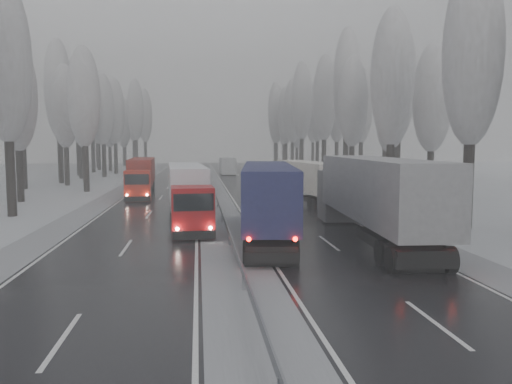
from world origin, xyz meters
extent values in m
plane|color=silver|center=(0.00, 0.00, 0.00)|extent=(260.00, 260.00, 0.00)
cube|color=black|center=(5.25, 30.00, 0.01)|extent=(7.50, 200.00, 0.03)
cube|color=black|center=(-5.25, 30.00, 0.01)|extent=(7.50, 200.00, 0.03)
cube|color=#989A9F|center=(0.00, 30.00, 0.02)|extent=(3.00, 200.00, 0.04)
cube|color=#989A9F|center=(10.20, 30.00, 0.02)|extent=(2.40, 200.00, 0.04)
cube|color=#989A9F|center=(-10.20, 30.00, 0.02)|extent=(2.40, 200.00, 0.04)
cube|color=slate|center=(0.00, 30.00, 0.60)|extent=(0.06, 200.00, 0.32)
cube|color=slate|center=(0.00, 28.00, 0.30)|extent=(0.12, 0.12, 0.60)
cube|color=slate|center=(0.00, 60.00, 0.30)|extent=(0.12, 0.12, 0.60)
cylinder|color=black|center=(15.04, 15.67, 2.80)|extent=(0.68, 0.68, 5.60)
ellipsoid|color=gray|center=(15.04, 15.67, 10.80)|extent=(3.60, 3.60, 11.45)
cylinder|color=black|center=(14.51, 27.03, 2.81)|extent=(0.68, 0.68, 5.62)
ellipsoid|color=gray|center=(14.51, 27.03, 10.84)|extent=(3.60, 3.60, 11.48)
cylinder|color=black|center=(20.02, 31.03, 2.47)|extent=(0.64, 0.64, 4.94)
ellipsoid|color=gray|center=(20.02, 31.03, 9.53)|extent=(3.60, 3.60, 10.09)
cylinder|color=black|center=(17.90, 35.17, 2.66)|extent=(0.66, 0.66, 5.32)
ellipsoid|color=gray|center=(17.90, 35.17, 10.27)|extent=(3.60, 3.60, 10.88)
cylinder|color=black|center=(20.12, 39.17, 3.16)|extent=(0.72, 0.72, 6.31)
ellipsoid|color=gray|center=(20.12, 39.17, 12.17)|extent=(3.60, 3.60, 12.90)
cylinder|color=black|center=(17.02, 45.60, 2.69)|extent=(0.67, 0.67, 5.38)
ellipsoid|color=gray|center=(17.02, 45.60, 10.37)|extent=(3.60, 3.60, 10.98)
cylinder|color=black|center=(23.31, 49.60, 2.30)|extent=(0.62, 0.62, 4.59)
ellipsoid|color=gray|center=(23.31, 49.60, 8.86)|extent=(3.60, 3.60, 9.39)
cylinder|color=black|center=(17.90, 51.02, 3.47)|extent=(0.76, 0.76, 6.95)
ellipsoid|color=gray|center=(17.90, 51.02, 13.40)|extent=(3.60, 3.60, 14.19)
cylinder|color=black|center=(24.81, 55.02, 3.30)|extent=(0.74, 0.74, 6.59)
ellipsoid|color=gray|center=(24.81, 55.02, 12.71)|extent=(3.60, 3.60, 13.46)
cylinder|color=black|center=(17.56, 61.27, 3.18)|extent=(0.72, 0.72, 6.37)
ellipsoid|color=gray|center=(17.56, 61.27, 12.28)|extent=(3.60, 3.60, 13.01)
cylinder|color=black|center=(24.72, 65.27, 2.99)|extent=(0.70, 0.70, 5.97)
ellipsoid|color=gray|center=(24.72, 65.27, 11.52)|extent=(3.60, 3.60, 12.20)
cylinder|color=black|center=(16.34, 71.95, 3.33)|extent=(0.74, 0.74, 6.65)
ellipsoid|color=gray|center=(16.34, 71.95, 12.83)|extent=(3.60, 3.60, 13.59)
cylinder|color=black|center=(23.71, 75.95, 3.07)|extent=(0.71, 0.71, 6.14)
ellipsoid|color=gray|center=(23.71, 75.95, 11.84)|extent=(3.60, 3.60, 12.54)
cylinder|color=black|center=(16.56, 81.70, 3.03)|extent=(0.71, 0.71, 6.05)
ellipsoid|color=gray|center=(16.56, 81.70, 11.68)|extent=(3.60, 3.60, 12.37)
cylinder|color=black|center=(22.48, 85.70, 3.15)|extent=(0.72, 0.72, 6.30)
ellipsoid|color=gray|center=(22.48, 85.70, 12.15)|extent=(3.60, 3.60, 12.87)
cylinder|color=black|center=(16.63, 89.21, 2.94)|extent=(0.70, 0.70, 5.88)
ellipsoid|color=gray|center=(16.63, 89.21, 11.33)|extent=(3.60, 3.60, 12.00)
cylinder|color=black|center=(19.77, 93.21, 2.43)|extent=(0.64, 0.64, 4.86)
ellipsoid|color=gray|center=(19.77, 93.21, 9.37)|extent=(3.60, 3.60, 9.92)
cylinder|color=black|center=(15.73, 96.32, 2.99)|extent=(0.70, 0.70, 5.98)
ellipsoid|color=gray|center=(15.73, 96.32, 11.53)|extent=(3.60, 3.60, 12.21)
cylinder|color=black|center=(24.94, 100.32, 3.09)|extent=(0.71, 0.71, 6.19)
ellipsoid|color=gray|center=(24.94, 100.32, 11.93)|extent=(3.60, 3.60, 12.64)
cylinder|color=black|center=(17.04, 106.16, 3.43)|extent=(0.75, 0.75, 6.86)
ellipsoid|color=gray|center=(17.04, 106.16, 13.22)|extent=(3.60, 3.60, 14.01)
cylinder|color=black|center=(24.02, 110.16, 2.77)|extent=(0.68, 0.68, 5.55)
ellipsoid|color=gray|center=(24.02, 110.16, 10.70)|extent=(3.60, 3.60, 11.33)
cylinder|color=black|center=(18.73, 116.73, 3.05)|extent=(0.71, 0.71, 6.09)
ellipsoid|color=gray|center=(18.73, 116.73, 11.75)|extent=(3.60, 3.60, 12.45)
cylinder|color=black|center=(21.55, 120.73, 2.74)|extent=(0.67, 0.67, 5.49)
ellipsoid|color=gray|center=(21.55, 120.73, 10.58)|extent=(3.60, 3.60, 11.21)
cylinder|color=black|center=(-15.13, 24.57, 2.92)|extent=(0.69, 0.69, 5.83)
ellipsoid|color=gray|center=(-15.13, 24.57, 11.25)|extent=(3.60, 3.60, 11.92)
cylinder|color=black|center=(-17.75, 34.20, 2.52)|extent=(0.65, 0.65, 5.03)
ellipsoid|color=gray|center=(-17.75, 34.20, 9.70)|extent=(3.60, 3.60, 10.28)
cylinder|color=black|center=(-13.94, 43.73, 2.72)|extent=(0.67, 0.67, 5.44)
ellipsoid|color=gray|center=(-13.94, 43.73, 10.49)|extent=(3.60, 3.60, 11.11)
cylinder|color=black|center=(-21.85, 47.73, 2.86)|extent=(0.69, 0.69, 5.72)
ellipsoid|color=gray|center=(-21.85, 47.73, 11.04)|extent=(3.60, 3.60, 11.69)
cylinder|color=black|center=(-18.26, 52.71, 2.61)|extent=(0.66, 0.66, 5.23)
ellipsoid|color=gray|center=(-18.26, 52.71, 10.08)|extent=(3.60, 3.60, 10.68)
cylinder|color=black|center=(-20.05, 56.71, 3.30)|extent=(0.74, 0.74, 6.60)
ellipsoid|color=gray|center=(-20.05, 56.71, 12.74)|extent=(3.60, 3.60, 13.49)
cylinder|color=black|center=(-18.16, 62.35, 2.58)|extent=(0.65, 0.65, 5.16)
ellipsoid|color=gray|center=(-18.16, 62.35, 9.95)|extent=(3.60, 3.60, 10.54)
cylinder|color=black|center=(-19.54, 66.35, 2.90)|extent=(0.69, 0.69, 5.79)
ellipsoid|color=gray|center=(-19.54, 66.35, 11.18)|extent=(3.60, 3.60, 11.84)
cylinder|color=black|center=(-16.58, 69.11, 2.82)|extent=(0.68, 0.68, 5.64)
ellipsoid|color=gray|center=(-16.58, 69.11, 10.89)|extent=(3.60, 3.60, 11.53)
cylinder|color=black|center=(-21.42, 73.11, 3.28)|extent=(0.73, 0.73, 6.56)
ellipsoid|color=gray|center=(-21.42, 73.11, 12.65)|extent=(3.60, 3.60, 13.40)
cylinder|color=black|center=(-16.33, 79.19, 2.90)|extent=(0.69, 0.69, 5.79)
ellipsoid|color=gray|center=(-16.33, 79.19, 11.17)|extent=(3.60, 3.60, 11.84)
cylinder|color=black|center=(-21.09, 83.19, 3.32)|extent=(0.74, 0.74, 6.65)
ellipsoid|color=gray|center=(-21.09, 83.19, 12.82)|extent=(3.60, 3.60, 13.58)
cylinder|color=black|center=(-18.93, 88.54, 2.56)|extent=(0.65, 0.65, 5.12)
ellipsoid|color=gray|center=(-18.93, 88.54, 9.88)|extent=(3.60, 3.60, 10.46)
cylinder|color=black|center=(-21.82, 92.54, 2.92)|extent=(0.69, 0.69, 5.84)
ellipsoid|color=gray|center=(-21.82, 92.54, 11.26)|extent=(3.60, 3.60, 11.92)
cylinder|color=black|center=(-15.07, 99.33, 3.34)|extent=(0.74, 0.74, 6.67)
ellipsoid|color=gray|center=(-15.07, 99.33, 12.87)|extent=(3.60, 3.60, 13.63)
cylinder|color=black|center=(-24.20, 103.33, 3.15)|extent=(0.72, 0.72, 6.31)
ellipsoid|color=gray|center=(-24.20, 103.33, 12.16)|extent=(3.60, 3.60, 12.88)
cylinder|color=black|center=(-14.05, 108.72, 3.14)|extent=(0.72, 0.72, 6.29)
ellipsoid|color=gray|center=(-14.05, 108.72, 12.12)|extent=(3.60, 3.60, 12.84)
cylinder|color=black|center=(-19.66, 112.72, 2.43)|extent=(0.64, 0.64, 4.86)
ellipsoid|color=gray|center=(-19.66, 112.72, 9.36)|extent=(3.60, 3.60, 9.92)
cylinder|color=black|center=(-17.56, 115.31, 3.31)|extent=(0.74, 0.74, 6.63)
ellipsoid|color=gray|center=(-17.56, 115.31, 12.78)|extent=(3.60, 3.60, 13.54)
cylinder|color=black|center=(-20.33, 119.31, 2.89)|extent=(0.69, 0.69, 5.79)
ellipsoid|color=gray|center=(-20.33, 119.31, 11.16)|extent=(3.60, 3.60, 11.82)
cube|color=#414146|center=(8.05, 19.85, 1.82)|extent=(2.89, 3.00, 3.30)
cube|color=black|center=(8.12, 21.22, 2.59)|extent=(2.53, 0.24, 1.10)
cube|color=black|center=(8.13, 21.33, 0.50)|extent=(2.76, 0.30, 0.55)
cube|color=slate|center=(7.62, 11.27, 2.97)|extent=(3.52, 14.44, 3.08)
cube|color=black|center=(7.26, 4.07, 0.61)|extent=(2.54, 0.26, 0.50)
cube|color=black|center=(7.42, 7.31, 0.83)|extent=(2.72, 6.17, 0.50)
cube|color=black|center=(7.29, 4.67, 0.39)|extent=(2.53, 0.19, 0.66)
cylinder|color=black|center=(6.85, 19.02, 0.57)|extent=(0.44, 1.16, 1.15)
cylinder|color=black|center=(9.16, 18.91, 0.57)|extent=(0.44, 1.16, 1.15)
cylinder|color=black|center=(6.24, 6.93, 0.57)|extent=(0.44, 1.16, 1.15)
cylinder|color=black|center=(8.55, 6.81, 0.57)|extent=(0.44, 1.16, 1.15)
cylinder|color=black|center=(6.17, 5.50, 0.57)|extent=(0.44, 1.16, 1.15)
cylinder|color=black|center=(8.48, 5.38, 0.57)|extent=(0.44, 1.16, 1.15)
sphere|color=#FF0C05|center=(6.21, 4.04, 1.49)|extent=(0.22, 0.22, 0.22)
sphere|color=#FF0C05|center=(8.30, 3.94, 1.49)|extent=(0.22, 0.22, 0.22)
sphere|color=white|center=(7.08, 21.42, 0.94)|extent=(0.24, 0.24, 0.24)
sphere|color=white|center=(9.17, 21.31, 0.94)|extent=(0.24, 0.24, 0.24)
cube|color=navy|center=(3.06, 20.89, 1.66)|extent=(2.79, 2.88, 3.01)
cube|color=black|center=(3.21, 22.14, 2.36)|extent=(2.30, 0.37, 1.00)
cube|color=black|center=(3.22, 22.24, 0.45)|extent=(2.51, 0.44, 0.50)
cube|color=#16173C|center=(2.16, 13.11, 2.71)|extent=(4.04, 13.26, 2.81)
cube|color=black|center=(1.40, 6.58, 0.55)|extent=(2.31, 0.39, 0.45)
cube|color=black|center=(1.75, 9.52, 0.75)|extent=(2.83, 5.74, 0.45)
cube|color=black|center=(1.47, 7.13, 0.35)|extent=(2.30, 0.33, 0.60)
cylinder|color=black|center=(1.92, 20.21, 0.52)|extent=(0.47, 1.08, 1.04)
cylinder|color=black|center=(4.02, 19.97, 0.52)|extent=(0.47, 1.08, 1.04)
cylinder|color=black|center=(0.65, 9.25, 0.52)|extent=(0.47, 1.08, 1.04)
cylinder|color=black|center=(2.75, 9.00, 0.52)|extent=(0.47, 1.08, 1.04)
cylinder|color=black|center=(0.50, 7.95, 0.52)|extent=(0.47, 1.08, 1.04)
cylinder|color=black|center=(2.60, 7.71, 0.52)|extent=(0.47, 1.08, 1.04)
sphere|color=#FF0C05|center=(0.45, 6.62, 1.36)|extent=(0.20, 0.20, 0.20)
sphere|color=#FF0C05|center=(2.34, 6.40, 1.36)|extent=(0.20, 0.20, 0.20)
sphere|color=white|center=(2.27, 22.38, 0.85)|extent=(0.22, 0.22, 0.22)
sphere|color=white|center=(4.17, 22.16, 0.85)|extent=(0.22, 0.22, 0.22)
cube|color=gray|center=(7.17, 36.94, 1.49)|extent=(2.53, 2.61, 2.71)
cube|color=black|center=(7.03, 38.06, 2.12)|extent=(2.07, 0.35, 0.90)
cube|color=black|center=(7.02, 38.15, 0.41)|extent=(2.26, 0.41, 0.45)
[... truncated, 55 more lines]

